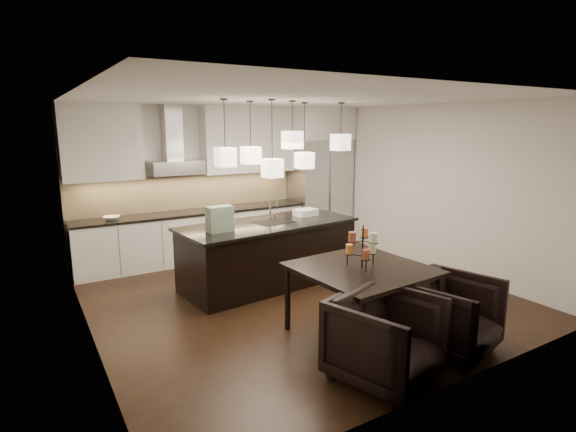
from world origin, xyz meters
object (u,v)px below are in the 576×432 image
dining_table (361,301)px  armchair_left (386,339)px  island_body (269,255)px  armchair_right (451,315)px  refrigerator (320,191)px

dining_table → armchair_left: (-0.42, -0.87, 0.01)m
island_body → armchair_right: 2.99m
refrigerator → armchair_right: bearing=-108.0°
refrigerator → island_body: 2.86m
refrigerator → armchair_left: bearing=-118.2°
armchair_left → dining_table: bearing=46.4°
dining_table → armchair_right: bearing=-56.9°
armchair_right → armchair_left: bearing=168.4°
refrigerator → armchair_right: (-1.51, -4.65, -0.66)m
dining_table → armchair_right: (0.60, -0.80, -0.00)m
refrigerator → island_body: bearing=-141.5°
dining_table → armchair_left: bearing=-119.7°
armchair_left → armchair_right: size_ratio=1.03×
island_body → refrigerator: bearing=32.8°
refrigerator → dining_table: (-2.11, -3.85, -0.66)m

